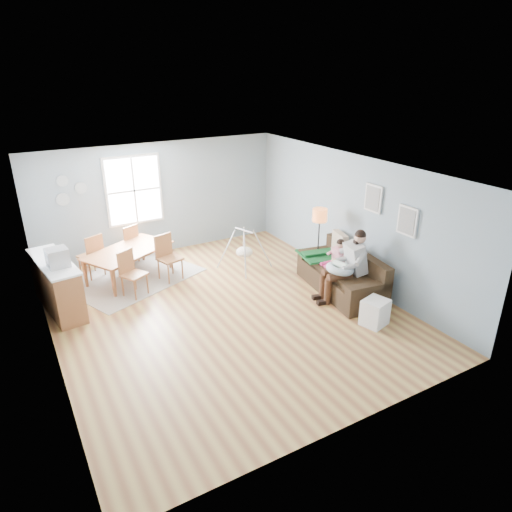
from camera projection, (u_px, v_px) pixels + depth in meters
room at (221, 187)px, 7.77m from camera, size 8.40×9.40×3.90m
window at (134, 190)px, 10.56m from camera, size 1.32×0.08×1.62m
pictures at (390, 209)px, 8.51m from camera, size 0.05×1.34×0.74m
wall_plates at (69, 190)px, 9.86m from camera, size 0.67×0.02×0.66m
sofa at (343, 277)px, 9.39m from camera, size 1.20×2.24×0.87m
green_throw at (323, 254)px, 9.88m from camera, size 1.11×0.98×0.04m
beige_pillow at (340, 244)px, 9.76m from camera, size 0.27×0.54×0.52m
father at (347, 263)px, 8.91m from camera, size 1.07×0.61×1.43m
nursing_pillow at (340, 269)px, 8.89m from camera, size 0.59×0.58×0.23m
infant at (339, 264)px, 8.88m from camera, size 0.19×0.39×0.14m
toddler at (336, 255)px, 9.38m from camera, size 0.53×0.26×0.83m
floor_lamp at (320, 221)px, 9.69m from camera, size 0.31×0.31×1.54m
storage_cube at (375, 312)px, 8.17m from camera, size 0.52×0.49×0.48m
rug at (132, 277)px, 10.07m from camera, size 3.22×2.87×0.01m
dining_table at (131, 264)px, 9.95m from camera, size 2.13×1.80×0.65m
chair_sw at (130, 270)px, 9.14m from camera, size 0.58×0.58×0.95m
chair_se at (167, 254)px, 9.84m from camera, size 0.56×0.56×0.99m
chair_nw at (93, 253)px, 9.88m from camera, size 0.59×0.59×0.99m
chair_ne at (129, 242)px, 10.59m from camera, size 0.57×0.57×0.95m
counter at (57, 285)px, 8.60m from camera, size 0.77×1.86×1.01m
monitor at (57, 258)px, 8.10m from camera, size 0.40×0.38×0.34m
baby_swing at (244, 251)px, 10.38m from camera, size 1.16×1.17×0.93m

